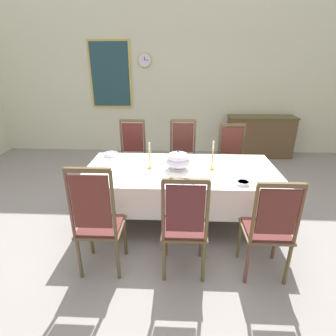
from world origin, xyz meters
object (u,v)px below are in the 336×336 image
Objects in this scene: chair_south_a at (98,220)px; chair_south_b at (184,225)px; candlestick_west at (150,158)px; spoon_primary at (197,184)px; framed_painting at (110,75)px; chair_north_b at (183,155)px; soup_tureen at (178,160)px; chair_north_a at (132,155)px; bowl_near_left at (188,183)px; bowl_far_left at (111,154)px; sideboard at (260,136)px; dining_table at (181,174)px; spoon_secondary at (252,183)px; bowl_near_right at (243,183)px; candlestick_east at (213,158)px; chair_north_c at (231,157)px; mounted_clock at (145,60)px; chair_south_c at (269,227)px.

chair_south_a is 0.83m from chair_south_b.
candlestick_west is 1.93× the size of spoon_primary.
candlestick_west is at bearing -68.53° from framed_painting.
chair_north_b is 1.02m from soup_tureen.
bowl_near_left is at bearing 121.10° from chair_north_a.
bowl_far_left is 0.13× the size of sideboard.
spoon_secondary reaches higher than dining_table.
bowl_near_right is at bearing -56.37° from framed_painting.
soup_tureen is 0.36m from candlestick_west.
chair_south_a is 0.83× the size of sideboard.
candlestick_east reaches higher than chair_south_b.
bowl_near_right is 0.75× the size of bowl_far_left.
bowl_near_left is 0.61m from bowl_near_right.
spoon_primary reaches higher than dining_table.
bowl_far_left is at bearing 143.60° from candlestick_west.
bowl_near_right reaches higher than spoon_primary.
chair_north_c is 2.92m from mounted_clock.
sideboard is at bearing 38.72° from bowl_far_left.
candlestick_east reaches higher than spoon_secondary.
spoon_primary is (0.15, -1.42, 0.17)m from chair_north_b.
chair_south_a is 1.08× the size of chair_south_b.
dining_table is at bearing -0.00° from candlestick_west.
sideboard reaches higher than bowl_near_left.
framed_painting is (-2.38, 3.91, 1.16)m from chair_south_c.
chair_north_b reaches higher than sideboard.
spoon_primary is at bearing 74.44° from chair_south_b.
bowl_near_right is 3.31m from sideboard.
soup_tureen is (-0.04, 0.00, 0.19)m from dining_table.
chair_south_c is 1.00× the size of chair_north_c.
chair_south_a reaches higher than soup_tureen.
spoon_secondary is at bearing -18.64° from candlestick_west.
bowl_far_left is at bearing 26.78° from chair_north_b.
candlestick_east is at bearing 0.00° from candlestick_west.
candlestick_west is at bearing 180.00° from soup_tureen.
sideboard is at bearing 55.50° from spoon_primary.
framed_painting is (-1.58, 1.96, 1.15)m from chair_north_b.
spoon_primary is (1.19, -0.89, -0.02)m from bowl_far_left.
bowl_far_left is (-0.21, 1.44, 0.17)m from chair_south_a.
candlestick_east is (0.39, 0.00, 0.22)m from dining_table.
chair_north_c is at bearing 38.57° from candlestick_west.
chair_south_b is at bearing -113.11° from spoon_primary.
chair_south_a is at bearing -149.43° from bowl_near_left.
framed_painting reaches higher than bowl_near_left.
chair_north_a is at bearing 33.56° from sideboard.
chair_north_a is 7.11× the size of bowl_near_left.
spoon_primary is at bearing 140.39° from chair_south_c.
soup_tureen is 0.21× the size of sideboard.
bowl_near_left is 0.11× the size of framed_painting.
chair_north_b is 1.09m from candlestick_east.
soup_tureen is (0.76, -0.98, 0.28)m from chair_north_a.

